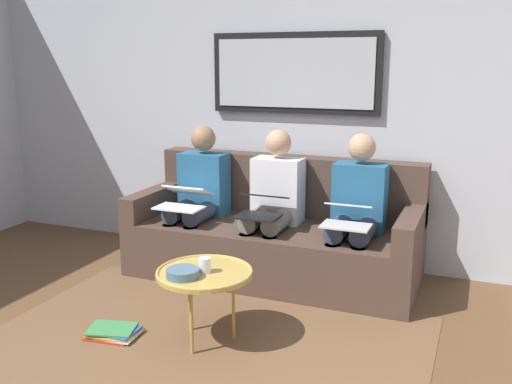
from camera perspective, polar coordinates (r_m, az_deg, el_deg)
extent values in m
cube|color=#B7BCC6|center=(4.73, 4.16, 8.79)|extent=(6.00, 0.12, 2.60)
cube|color=brown|center=(3.51, -5.43, -14.93)|extent=(2.60, 1.80, 0.01)
cube|color=#4C382D|center=(4.43, 1.71, -5.87)|extent=(2.20, 0.90, 0.42)
cube|color=#4C382D|center=(4.63, 3.27, 0.71)|extent=(2.20, 0.20, 0.48)
cube|color=#4C382D|center=(4.11, 15.33, -3.32)|extent=(0.14, 0.90, 0.20)
cube|color=#4C382D|center=(4.79, -9.88, -0.77)|extent=(0.14, 0.90, 0.20)
cube|color=black|center=(4.63, 3.86, 11.81)|extent=(1.40, 0.04, 0.64)
cube|color=#B2B7BC|center=(4.61, 3.76, 11.80)|extent=(1.30, 0.01, 0.54)
cylinder|color=tan|center=(3.37, -5.24, -8.13)|extent=(0.57, 0.57, 0.03)
torus|color=tan|center=(3.37, -5.24, -7.94)|extent=(0.57, 0.57, 0.02)
cylinder|color=#B28E42|center=(3.32, -6.54, -12.67)|extent=(0.02, 0.02, 0.42)
cylinder|color=#B28E42|center=(3.47, -2.28, -11.44)|extent=(0.02, 0.02, 0.42)
cylinder|color=#B28E42|center=(3.59, -6.67, -10.64)|extent=(0.02, 0.02, 0.42)
cylinder|color=silver|center=(3.33, -5.16, -7.33)|extent=(0.07, 0.07, 0.09)
cylinder|color=slate|center=(3.28, -7.35, -8.08)|extent=(0.19, 0.19, 0.05)
cube|color=#235B84|center=(4.23, 10.38, -0.52)|extent=(0.38, 0.22, 0.50)
sphere|color=tan|center=(4.16, 10.59, 4.44)|extent=(0.20, 0.20, 0.20)
cylinder|color=#384256|center=(4.06, 10.91, -3.75)|extent=(0.14, 0.42, 0.14)
cylinder|color=#384256|center=(4.10, 8.44, -3.50)|extent=(0.14, 0.42, 0.14)
cylinder|color=#384256|center=(3.96, 10.12, -8.46)|extent=(0.11, 0.11, 0.42)
cylinder|color=#384256|center=(3.99, 7.57, -8.16)|extent=(0.11, 0.11, 0.42)
cube|color=silver|center=(3.86, 9.02, -3.37)|extent=(0.33, 0.21, 0.01)
cube|color=silver|center=(3.96, 9.52, -1.37)|extent=(0.33, 0.21, 0.07)
cube|color=#A5C6EA|center=(3.95, 9.51, -1.33)|extent=(0.29, 0.18, 0.05)
cube|color=silver|center=(4.40, 2.21, 0.20)|extent=(0.38, 0.22, 0.50)
sphere|color=tan|center=(4.33, 2.25, 4.98)|extent=(0.20, 0.20, 0.20)
cylinder|color=gray|center=(4.22, 2.36, -2.87)|extent=(0.14, 0.42, 0.14)
cylinder|color=gray|center=(4.28, 0.10, -2.62)|extent=(0.14, 0.42, 0.14)
cylinder|color=gray|center=(4.12, 1.33, -7.35)|extent=(0.11, 0.11, 0.42)
cylinder|color=gray|center=(4.19, -0.99, -7.03)|extent=(0.11, 0.11, 0.42)
cube|color=black|center=(4.04, 0.16, -2.45)|extent=(0.31, 0.23, 0.01)
cube|color=black|center=(4.14, 0.90, -0.40)|extent=(0.31, 0.23, 0.07)
cube|color=#A5C6EA|center=(4.14, 0.88, -0.36)|extent=(0.28, 0.20, 0.05)
cube|color=#235B84|center=(4.65, -5.22, 0.86)|extent=(0.38, 0.22, 0.50)
sphere|color=#997051|center=(4.59, -5.31, 5.38)|extent=(0.20, 0.20, 0.20)
cylinder|color=#384256|center=(4.47, -5.38, -2.01)|extent=(0.14, 0.42, 0.14)
cylinder|color=#384256|center=(4.56, -7.39, -1.78)|extent=(0.14, 0.42, 0.14)
cylinder|color=#384256|center=(4.38, -6.57, -6.21)|extent=(0.11, 0.11, 0.42)
cylinder|color=#384256|center=(4.46, -8.61, -5.89)|extent=(0.11, 0.11, 0.42)
cube|color=white|center=(4.32, -7.74, -1.58)|extent=(0.36, 0.21, 0.01)
cube|color=white|center=(4.42, -6.82, 0.16)|extent=(0.36, 0.20, 0.10)
cube|color=#A5C6EA|center=(4.42, -6.84, 0.20)|extent=(0.32, 0.17, 0.08)
cube|color=red|center=(3.68, -14.34, -13.75)|extent=(0.30, 0.23, 0.01)
cube|color=white|center=(3.67, -13.89, -13.63)|extent=(0.30, 0.22, 0.01)
cube|color=yellow|center=(3.67, -14.17, -13.47)|extent=(0.30, 0.24, 0.01)
cube|color=#33569E|center=(3.67, -14.02, -13.29)|extent=(0.29, 0.21, 0.01)
cube|color=#3D8C4C|center=(3.67, -14.28, -13.15)|extent=(0.32, 0.27, 0.01)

